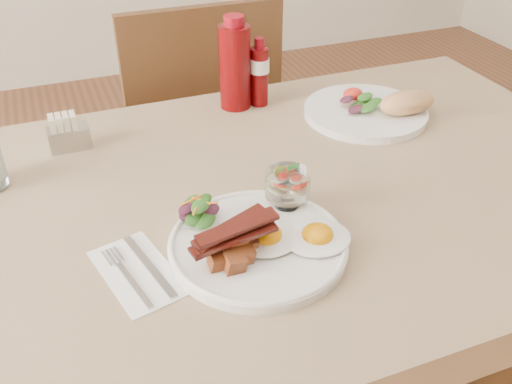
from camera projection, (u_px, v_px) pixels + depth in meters
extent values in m
cylinder|color=#512E19|center=(0.00, 295.00, 1.37)|extent=(0.06, 0.06, 0.71)
cylinder|color=#512E19|center=(416.00, 194.00, 1.72)|extent=(0.06, 0.06, 0.71)
cube|color=#512E19|center=(292.00, 196.00, 1.05)|extent=(1.30, 0.85, 0.04)
cube|color=#907A58|center=(293.00, 186.00, 1.04)|extent=(1.33, 0.88, 0.00)
cylinder|color=#512E19|center=(154.00, 246.00, 1.72)|extent=(0.04, 0.04, 0.45)
cylinder|color=#512E19|center=(265.00, 220.00, 1.83)|extent=(0.04, 0.04, 0.45)
cylinder|color=#512E19|center=(131.00, 185.00, 2.00)|extent=(0.04, 0.04, 0.45)
cylinder|color=#512E19|center=(228.00, 165.00, 2.11)|extent=(0.04, 0.04, 0.45)
cube|color=#512E19|center=(190.00, 139.00, 1.78)|extent=(0.42, 0.42, 0.03)
cube|color=#512E19|center=(205.00, 94.00, 1.49)|extent=(0.42, 0.03, 0.46)
cylinder|color=white|center=(258.00, 246.00, 0.89)|extent=(0.28, 0.28, 0.02)
ellipsoid|color=white|center=(317.00, 238.00, 0.88)|extent=(0.13, 0.12, 0.01)
ellipsoid|color=orange|center=(318.00, 234.00, 0.88)|extent=(0.05, 0.05, 0.03)
ellipsoid|color=white|center=(266.00, 238.00, 0.88)|extent=(0.13, 0.12, 0.01)
ellipsoid|color=orange|center=(267.00, 235.00, 0.88)|extent=(0.05, 0.05, 0.03)
cube|color=brown|center=(226.00, 248.00, 0.85)|extent=(0.03, 0.03, 0.03)
cube|color=brown|center=(243.00, 254.00, 0.84)|extent=(0.04, 0.04, 0.03)
cube|color=brown|center=(218.00, 261.00, 0.83)|extent=(0.03, 0.03, 0.02)
cube|color=brown|center=(247.00, 243.00, 0.86)|extent=(0.03, 0.03, 0.03)
cube|color=brown|center=(235.00, 262.00, 0.82)|extent=(0.04, 0.04, 0.03)
cube|color=brown|center=(214.00, 248.00, 0.85)|extent=(0.03, 0.03, 0.02)
cube|color=brown|center=(237.00, 239.00, 0.83)|extent=(0.03, 0.03, 0.03)
cube|color=#52120D|center=(230.00, 237.00, 0.83)|extent=(0.13, 0.05, 0.01)
cube|color=#52120D|center=(236.00, 237.00, 0.82)|extent=(0.13, 0.03, 0.01)
cube|color=#52120D|center=(231.00, 227.00, 0.83)|extent=(0.13, 0.06, 0.01)
cube|color=#52120D|center=(237.00, 227.00, 0.82)|extent=(0.13, 0.04, 0.01)
ellipsoid|color=#1F4B14|center=(199.00, 218.00, 0.92)|extent=(0.04, 0.03, 0.01)
ellipsoid|color=#1F4B14|center=(208.00, 211.00, 0.93)|extent=(0.04, 0.03, 0.01)
ellipsoid|color=#3B1223|center=(188.00, 214.00, 0.93)|extent=(0.03, 0.02, 0.01)
ellipsoid|color=#1F4B14|center=(205.00, 220.00, 0.91)|extent=(0.04, 0.03, 0.01)
ellipsoid|color=#1F4B14|center=(194.00, 218.00, 0.90)|extent=(0.04, 0.03, 0.01)
ellipsoid|color=#3B1223|center=(211.00, 210.00, 0.92)|extent=(0.03, 0.02, 0.01)
ellipsoid|color=#1F4B14|center=(193.00, 202.00, 0.93)|extent=(0.04, 0.03, 0.01)
ellipsoid|color=#1F4B14|center=(203.00, 200.00, 0.93)|extent=(0.03, 0.02, 0.01)
ellipsoid|color=#3B1223|center=(186.00, 209.00, 0.90)|extent=(0.03, 0.02, 0.01)
ellipsoid|color=#1F4B14|center=(200.00, 206.00, 0.90)|extent=(0.04, 0.03, 0.01)
cylinder|color=orange|center=(201.00, 201.00, 0.91)|extent=(0.02, 0.03, 0.01)
cylinder|color=orange|center=(192.00, 200.00, 0.91)|extent=(0.04, 0.01, 0.01)
cylinder|color=orange|center=(206.00, 204.00, 0.90)|extent=(0.04, 0.02, 0.01)
cylinder|color=orange|center=(197.00, 207.00, 0.90)|extent=(0.02, 0.03, 0.01)
cylinder|color=white|center=(287.00, 203.00, 0.96)|extent=(0.04, 0.04, 0.01)
cylinder|color=white|center=(287.00, 198.00, 0.95)|extent=(0.02, 0.02, 0.01)
cylinder|color=white|center=(288.00, 184.00, 0.94)|extent=(0.08, 0.08, 0.04)
cylinder|color=beige|center=(281.00, 187.00, 0.95)|extent=(0.02, 0.02, 0.01)
cylinder|color=beige|center=(295.00, 188.00, 0.94)|extent=(0.02, 0.02, 0.01)
cylinder|color=beige|center=(287.00, 180.00, 0.95)|extent=(0.02, 0.02, 0.01)
cylinder|color=#A1C43C|center=(282.00, 175.00, 0.94)|extent=(0.03, 0.03, 0.01)
cone|color=red|center=(295.00, 178.00, 0.92)|extent=(0.02, 0.02, 0.02)
cone|color=red|center=(281.00, 176.00, 0.92)|extent=(0.02, 0.02, 0.02)
cone|color=red|center=(289.00, 169.00, 0.94)|extent=(0.02, 0.02, 0.02)
ellipsoid|color=#2E8130|center=(290.00, 168.00, 0.92)|extent=(0.02, 0.01, 0.00)
ellipsoid|color=#2E8130|center=(294.00, 166.00, 0.92)|extent=(0.02, 0.01, 0.00)
cylinder|color=white|center=(365.00, 112.00, 1.27)|extent=(0.27, 0.27, 0.02)
ellipsoid|color=#1F4B14|center=(357.00, 107.00, 1.26)|extent=(0.05, 0.04, 0.01)
ellipsoid|color=#1F4B14|center=(364.00, 100.00, 1.28)|extent=(0.04, 0.03, 0.01)
ellipsoid|color=#3B1223|center=(356.00, 109.00, 1.24)|extent=(0.04, 0.03, 0.01)
ellipsoid|color=#1F4B14|center=(368.00, 108.00, 1.24)|extent=(0.04, 0.03, 0.01)
ellipsoid|color=#1F4B14|center=(375.00, 102.00, 1.26)|extent=(0.04, 0.03, 0.01)
ellipsoid|color=#3B1223|center=(347.00, 99.00, 1.26)|extent=(0.03, 0.03, 0.01)
ellipsoid|color=#1F4B14|center=(365.00, 97.00, 1.26)|extent=(0.04, 0.03, 0.01)
ellipsoid|color=red|center=(353.00, 96.00, 1.29)|extent=(0.05, 0.04, 0.03)
ellipsoid|color=tan|center=(407.00, 101.00, 1.24)|extent=(0.14, 0.09, 0.05)
cylinder|color=#590507|center=(235.00, 68.00, 1.26)|extent=(0.09, 0.09, 0.19)
cylinder|color=maroon|center=(234.00, 21.00, 1.21)|extent=(0.05, 0.05, 0.02)
cylinder|color=#590507|center=(259.00, 77.00, 1.29)|extent=(0.04, 0.04, 0.13)
cylinder|color=white|center=(259.00, 65.00, 1.27)|extent=(0.05, 0.05, 0.03)
cylinder|color=maroon|center=(259.00, 43.00, 1.24)|extent=(0.02, 0.02, 0.02)
cube|color=#AAAAAF|center=(70.00, 138.00, 1.14)|extent=(0.08, 0.05, 0.04)
cube|color=beige|center=(53.00, 128.00, 1.12)|extent=(0.01, 0.04, 0.05)
cube|color=beige|center=(60.00, 127.00, 1.12)|extent=(0.01, 0.04, 0.05)
cube|color=beige|center=(67.00, 126.00, 1.13)|extent=(0.01, 0.04, 0.05)
cube|color=beige|center=(74.00, 125.00, 1.13)|extent=(0.01, 0.04, 0.05)
cube|color=white|center=(138.00, 272.00, 0.85)|extent=(0.13, 0.19, 0.00)
cube|color=#AAAAAF|center=(149.00, 265.00, 0.85)|extent=(0.05, 0.16, 0.00)
cube|color=#AAAAAF|center=(134.00, 285.00, 0.82)|extent=(0.03, 0.11, 0.00)
cube|color=#AAAAAF|center=(107.00, 258.00, 0.87)|extent=(0.01, 0.04, 0.00)
cube|color=#AAAAAF|center=(111.00, 257.00, 0.87)|extent=(0.01, 0.04, 0.00)
cube|color=#AAAAAF|center=(115.00, 255.00, 0.87)|extent=(0.01, 0.04, 0.00)
cube|color=#AAAAAF|center=(119.00, 253.00, 0.88)|extent=(0.01, 0.04, 0.00)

